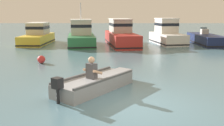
% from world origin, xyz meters
% --- Properties ---
extents(ground_plane, '(120.00, 120.00, 0.00)m').
position_xyz_m(ground_plane, '(0.00, 0.00, 0.00)').
color(ground_plane, slate).
extents(rowboat_with_person, '(2.77, 3.30, 1.19)m').
position_xyz_m(rowboat_with_person, '(-1.17, 1.40, 0.25)').
color(rowboat_with_person, gray).
rests_on(rowboat_with_person, ground).
extents(moored_boat_yellow, '(1.97, 4.96, 1.82)m').
position_xyz_m(moored_boat_yellow, '(-7.08, 14.71, 0.67)').
color(moored_boat_yellow, gold).
rests_on(moored_boat_yellow, ground).
extents(moored_boat_green, '(2.81, 5.48, 3.41)m').
position_xyz_m(moored_boat_green, '(-3.16, 13.70, 0.78)').
color(moored_boat_green, '#287042').
rests_on(moored_boat_green, ground).
extents(moored_boat_red, '(2.88, 6.70, 2.16)m').
position_xyz_m(moored_boat_red, '(0.12, 13.88, 0.81)').
color(moored_boat_red, '#B72D28').
rests_on(moored_boat_red, ground).
extents(moored_boat_white, '(2.65, 4.75, 2.19)m').
position_xyz_m(moored_boat_white, '(4.16, 14.77, 0.80)').
color(moored_boat_white, white).
rests_on(moored_boat_white, ground).
extents(moored_boat_navy, '(1.78, 5.54, 1.41)m').
position_xyz_m(moored_boat_navy, '(7.35, 14.29, 0.40)').
color(moored_boat_navy, '#19234C').
rests_on(moored_boat_navy, ground).
extents(mooring_buoy, '(0.41, 0.41, 0.41)m').
position_xyz_m(mooring_buoy, '(-4.36, 6.02, 0.21)').
color(mooring_buoy, red).
rests_on(mooring_buoy, ground).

